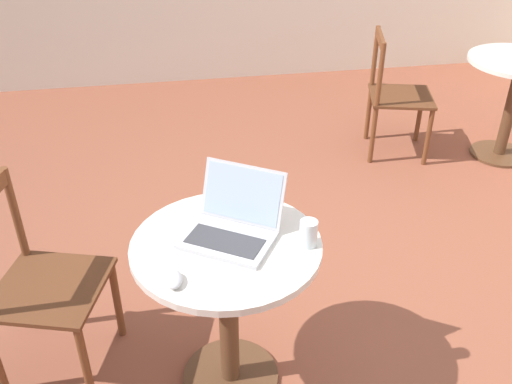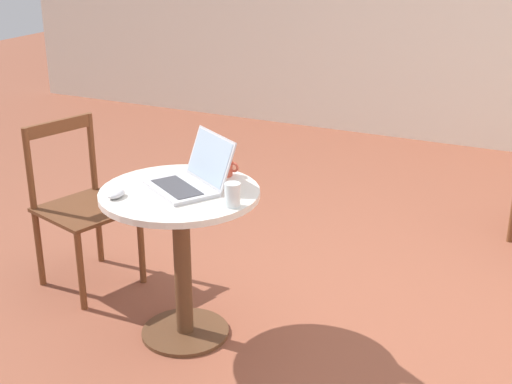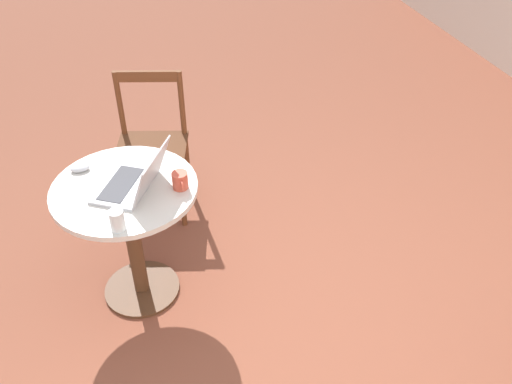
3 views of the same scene
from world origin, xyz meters
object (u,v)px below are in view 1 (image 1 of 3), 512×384
laptop (232,224)px  mouse (174,279)px  chair_near_left (39,286)px  chair_mid_left (395,96)px  cafe_table_near (227,282)px  drinking_glass (308,233)px  mug (239,194)px

laptop → mouse: (-0.24, -0.24, -0.03)m
chair_near_left → chair_mid_left: same height
cafe_table_near → mouse: size_ratio=7.59×
chair_near_left → laptop: size_ratio=1.99×
cafe_table_near → mouse: mouse is taller
cafe_table_near → drinking_glass: (0.31, -0.06, 0.25)m
chair_mid_left → drinking_glass: chair_mid_left is taller
laptop → mouse: laptop is taller
chair_near_left → drinking_glass: size_ratio=8.62×
cafe_table_near → mouse: (-0.21, -0.20, 0.21)m
chair_near_left → cafe_table_near: bearing=-16.9°
chair_mid_left → mug: 2.23m
chair_near_left → drinking_glass: chair_near_left is taller
laptop → mouse: 0.34m
chair_near_left → mouse: chair_near_left is taller
mug → mouse: bearing=-122.7°
chair_mid_left → laptop: laptop is taller
mug → chair_mid_left: bearing=50.3°
laptop → mug: bearing=74.8°
mug → drinking_glass: 0.40m
cafe_table_near → drinking_glass: 0.40m
cafe_table_near → chair_near_left: chair_near_left is taller
chair_near_left → mug: chair_near_left is taller
laptop → mouse: bearing=-134.4°
mouse → mug: 0.55m
drinking_glass → mug: bearing=122.7°
chair_mid_left → mouse: (-1.71, -2.16, 0.32)m
cafe_table_near → mug: size_ratio=6.53×
chair_mid_left → cafe_table_near: bearing=-127.3°
laptop → mug: 0.23m
chair_near_left → mouse: 0.78m
mug → drinking_glass: (0.21, -0.33, 0.01)m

